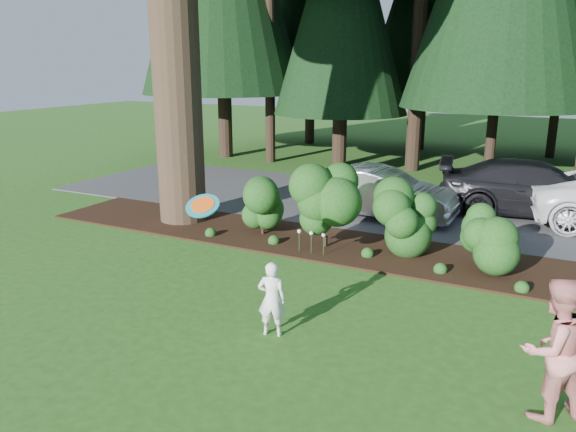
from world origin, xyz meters
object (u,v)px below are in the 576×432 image
(adult, at_px, (553,349))
(frisbee, at_px, (203,205))
(child, at_px, (272,299))
(car_dark_suv, at_px, (536,189))
(car_silver_wagon, at_px, (379,193))

(adult, bearing_deg, frisbee, -48.07)
(child, relative_size, adult, 0.68)
(car_dark_suv, xyz_separation_m, child, (-3.15, -9.57, -0.18))
(child, bearing_deg, frisbee, -22.33)
(car_dark_suv, height_order, frisbee, frisbee)
(car_silver_wagon, bearing_deg, child, -173.66)
(car_dark_suv, height_order, adult, adult)
(car_dark_suv, bearing_deg, child, 152.18)
(child, distance_m, adult, 4.03)
(car_silver_wagon, relative_size, adult, 2.33)
(adult, bearing_deg, car_dark_suv, -128.09)
(car_dark_suv, bearing_deg, car_silver_wagon, 109.77)
(car_silver_wagon, bearing_deg, frisbee, 175.83)
(frisbee, bearing_deg, child, -5.85)
(car_dark_suv, relative_size, child, 4.29)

